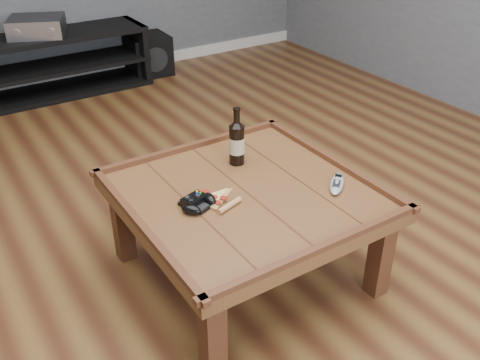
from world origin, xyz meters
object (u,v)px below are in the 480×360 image
coffee_table (246,203)px  pizza_slice (216,200)px  subwoofer (149,55)px  media_console (61,64)px  remote_control (337,184)px  game_controller (198,202)px  smartphone (195,205)px  av_receiver (37,27)px  beer_bottle (237,142)px

coffee_table → pizza_slice: bearing=179.3°
subwoofer → media_console: bearing=-174.0°
remote_control → subwoofer: bearing=129.8°
game_controller → smartphone: bearing=118.1°
subwoofer → av_receiver: bearing=-174.2°
media_console → remote_control: (0.35, -2.93, 0.22)m
subwoofer → smartphone: bearing=-107.9°
game_controller → pizza_slice: size_ratio=0.66×
coffee_table → pizza_slice: 0.16m
game_controller → pizza_slice: 0.09m
smartphone → av_receiver: bearing=66.5°
game_controller → av_receiver: 2.74m
smartphone → av_receiver: size_ratio=0.28×
game_controller → av_receiver: size_ratio=0.34×
pizza_slice → smartphone: 0.10m
pizza_slice → smartphone: (-0.09, 0.02, 0.00)m
coffee_table → pizza_slice: (-0.15, 0.00, 0.07)m
game_controller → pizza_slice: bearing=-19.7°
pizza_slice → media_console: bearing=69.9°
coffee_table → subwoofer: 2.92m
subwoofer → game_controller: bearing=-107.7°
media_console → beer_bottle: beer_bottle is taller
av_receiver → coffee_table: bearing=-63.6°
coffee_table → remote_control: bearing=-26.7°
game_controller → subwoofer: game_controller is taller
coffee_table → media_console: media_console is taller
game_controller → subwoofer: size_ratio=0.47×
pizza_slice → game_controller: bearing=159.3°
beer_bottle → remote_control: (0.25, -0.41, -0.10)m
game_controller → remote_control: bearing=-33.6°
smartphone → subwoofer: (1.04, 2.78, -0.28)m
coffee_table → beer_bottle: bearing=66.2°
coffee_table → av_receiver: bearing=92.8°
pizza_slice → av_receiver: size_ratio=0.52×
pizza_slice → smartphone: pizza_slice is taller
coffee_table → subwoofer: bearing=74.1°
game_controller → subwoofer: 2.99m
coffee_table → subwoofer: coffee_table is taller
media_console → pizza_slice: size_ratio=5.37×
av_receiver → pizza_slice: bearing=-66.7°
pizza_slice → remote_control: size_ratio=1.48×
beer_bottle → pizza_slice: beer_bottle is taller
game_controller → remote_control: size_ratio=0.97×
game_controller → pizza_slice: (0.08, -0.01, -0.01)m
game_controller → remote_control: (0.59, -0.19, -0.01)m
coffee_table → remote_control: 0.40m
media_console → av_receiver: 0.35m
beer_bottle → remote_control: 0.49m
remote_control → av_receiver: av_receiver is taller
media_console → remote_control: bearing=-83.1°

